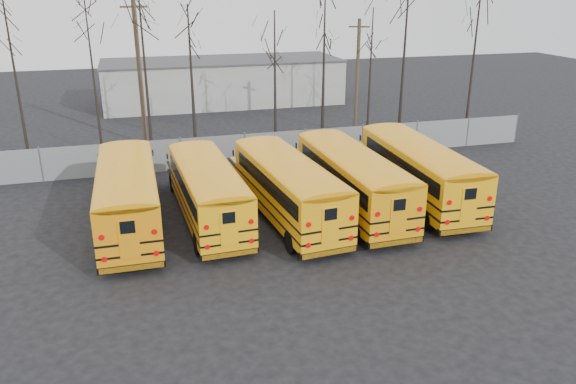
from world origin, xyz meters
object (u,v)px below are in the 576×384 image
object	(u,v)px
bus_c	(287,183)
bus_e	(417,167)
bus_d	(351,175)
utility_pole_right	(357,76)
utility_pole_left	(140,71)
bus_a	(127,191)
bus_b	(207,187)

from	to	relation	value
bus_c	bus_e	distance (m)	7.24
bus_d	utility_pole_right	bearing A→B (deg)	65.47
bus_e	utility_pole_right	world-z (taller)	utility_pole_right
utility_pole_left	bus_c	bearing A→B (deg)	-71.78
bus_a	utility_pole_right	distance (m)	22.07
utility_pole_right	bus_a	bearing A→B (deg)	-118.87
bus_a	bus_d	bearing A→B (deg)	-3.46
bus_a	utility_pole_left	xyz separation A→B (m)	(1.33, 14.98, 3.32)
bus_b	bus_d	distance (m)	7.14
bus_d	bus_e	xyz separation A→B (m)	(3.82, 0.33, 0.02)
bus_c	bus_d	bearing A→B (deg)	-1.78
bus_a	bus_b	world-z (taller)	bus_a
bus_c	bus_d	size ratio (longest dim) A/B	0.99
bus_d	utility_pole_left	world-z (taller)	utility_pole_left
bus_e	utility_pole_right	bearing A→B (deg)	82.29
bus_a	bus_e	size ratio (longest dim) A/B	0.98
bus_c	bus_b	bearing A→B (deg)	163.06
bus_a	bus_c	world-z (taller)	bus_a
utility_pole_left	bus_e	bearing A→B (deg)	-51.80
utility_pole_left	utility_pole_right	size ratio (longest dim) A/B	1.19
bus_e	utility_pole_right	distance (m)	14.66
bus_a	bus_d	xyz separation A→B (m)	(10.77, -0.71, 0.01)
bus_c	utility_pole_left	bearing A→B (deg)	105.66
bus_e	utility_pole_left	xyz separation A→B (m)	(-13.26, 15.37, 3.29)
bus_c	utility_pole_left	size ratio (longest dim) A/B	1.13
bus_c	bus_a	bearing A→B (deg)	167.78
bus_c	bus_e	size ratio (longest dim) A/B	0.98
bus_b	bus_d	size ratio (longest dim) A/B	0.94
bus_a	bus_d	size ratio (longest dim) A/B	0.99
utility_pole_left	bus_b	bearing A→B (deg)	-83.86
bus_d	bus_a	bearing A→B (deg)	174.80
bus_b	utility_pole_right	xyz separation A→B (m)	(13.34, 14.00, 2.60)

